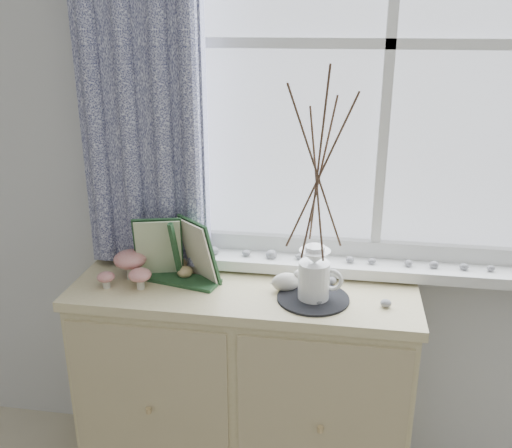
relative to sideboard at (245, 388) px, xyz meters
name	(u,v)px	position (x,y,z in m)	size (l,w,h in m)	color
sideboard	(245,388)	(0.00, 0.00, 0.00)	(1.20, 0.45, 0.85)	beige
botanical_book	(175,253)	(-0.24, -0.02, 0.54)	(0.35, 0.13, 0.24)	#204224
toadstool_cluster	(130,265)	(-0.40, -0.03, 0.49)	(0.19, 0.17, 0.11)	beige
wooden_eggs	(182,267)	(-0.24, 0.06, 0.45)	(0.10, 0.11, 0.07)	tan
songbird_figurine	(286,281)	(0.15, -0.01, 0.46)	(0.14, 0.06, 0.07)	beige
crocheted_doily	(313,298)	(0.24, -0.06, 0.43)	(0.24, 0.24, 0.01)	black
twig_pitcher	(318,169)	(0.24, -0.06, 0.87)	(0.32, 0.32, 0.78)	white
sideboard_pebbles	(344,295)	(0.35, -0.03, 0.44)	(0.26, 0.19, 0.03)	gray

